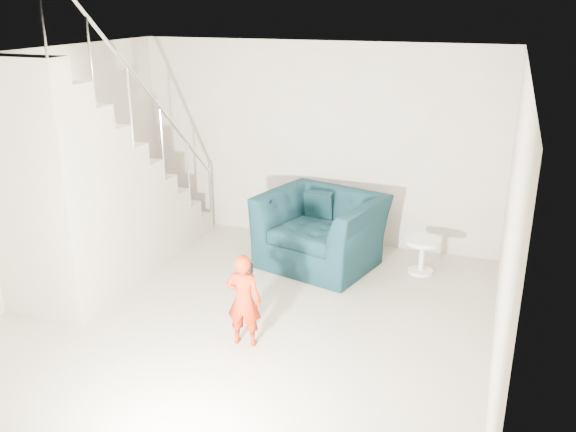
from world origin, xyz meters
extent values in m
plane|color=gray|center=(0.00, 0.00, 0.00)|extent=(5.50, 5.50, 0.00)
plane|color=silver|center=(0.00, 0.00, 2.70)|extent=(5.50, 5.50, 0.00)
plane|color=#A79988|center=(0.00, 2.75, 1.35)|extent=(5.00, 0.00, 5.00)
plane|color=#A79988|center=(0.00, -2.75, 1.35)|extent=(5.00, 0.00, 5.00)
plane|color=#A79988|center=(-2.50, 0.00, 1.35)|extent=(0.00, 5.50, 5.50)
plane|color=#A79988|center=(2.50, 0.00, 1.35)|extent=(0.00, 5.50, 5.50)
imported|color=black|center=(0.35, 1.89, 0.45)|extent=(1.66, 1.53, 0.91)
imported|color=#9D2305|center=(0.20, -0.21, 0.47)|extent=(0.37, 0.26, 0.94)
cylinder|color=white|center=(1.59, 2.04, 0.42)|extent=(0.44, 0.44, 0.04)
cylinder|color=white|center=(1.59, 2.04, 0.20)|extent=(0.07, 0.07, 0.40)
cylinder|color=white|center=(1.59, 2.04, 0.02)|extent=(0.31, 0.31, 0.03)
cube|color=#ADA089|center=(-2.00, 2.35, 0.14)|extent=(1.00, 0.30, 0.27)
cube|color=#ADA089|center=(-2.00, 2.05, 0.27)|extent=(1.00, 0.30, 0.54)
cube|color=#ADA089|center=(-2.00, 1.75, 0.41)|extent=(1.00, 0.30, 0.81)
cube|color=#ADA089|center=(-2.00, 1.45, 0.54)|extent=(1.00, 0.30, 1.08)
cube|color=#ADA089|center=(-2.00, 1.15, 0.68)|extent=(1.00, 0.30, 1.35)
cube|color=#ADA089|center=(-2.00, 0.85, 0.81)|extent=(1.00, 0.30, 1.62)
cube|color=#ADA089|center=(-2.00, 0.55, 0.95)|extent=(1.00, 0.30, 1.89)
cube|color=#ADA089|center=(-2.00, 0.25, 1.08)|extent=(1.00, 0.30, 2.16)
cube|color=#ADA089|center=(-2.00, -0.05, 1.22)|extent=(1.00, 0.30, 2.43)
cube|color=#ADA089|center=(-2.00, -0.35, 1.35)|extent=(1.00, 0.30, 2.70)
cylinder|color=silver|center=(-1.50, 1.00, 2.25)|extent=(0.04, 3.03, 2.73)
cylinder|color=silver|center=(-1.50, 2.50, 0.50)|extent=(0.04, 0.04, 1.00)
cube|color=black|center=(0.23, 2.16, 0.70)|extent=(0.37, 0.18, 0.36)
cube|color=black|center=(-0.25, 1.86, 0.57)|extent=(0.05, 0.53, 0.59)
cube|color=black|center=(0.29, -0.22, 0.82)|extent=(0.02, 0.05, 0.10)
camera|label=1|loc=(2.36, -4.99, 3.19)|focal=38.00mm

